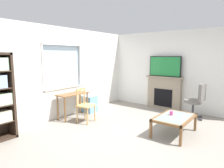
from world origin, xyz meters
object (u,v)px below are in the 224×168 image
plastic_drawer_unit (89,104)px  fireplace (164,93)px  tv (165,66)px  sippy_cup (171,113)px  wooden_chair (85,105)px  coffee_table (174,119)px  desk_under_window (73,98)px  office_chair (197,99)px

plastic_drawer_unit → fireplace: 2.47m
tv → sippy_cup: size_ratio=11.62×
wooden_chair → sippy_cup: 2.19m
plastic_drawer_unit → sippy_cup: bearing=-91.3°
coffee_table → wooden_chair: bearing=106.0°
desk_under_window → office_chair: office_chair is taller
wooden_chair → tv: tv is taller
desk_under_window → office_chair: 3.44m
plastic_drawer_unit → tv: (1.76, -1.69, 1.15)m
fireplace → office_chair: (-0.46, -1.14, 0.01)m
plastic_drawer_unit → coffee_table: size_ratio=0.48×
desk_under_window → tv: 3.07m
wooden_chair → tv: 2.91m
sippy_cup → plastic_drawer_unit: bearing=88.7°
plastic_drawer_unit → office_chair: size_ratio=0.51×
wooden_chair → office_chair: 3.07m
wooden_chair → fireplace: (2.53, -1.12, 0.08)m
tv → fireplace: bearing=0.0°
plastic_drawer_unit → office_chair: office_chair is taller
desk_under_window → sippy_cup: (0.65, -2.60, -0.12)m
desk_under_window → wooden_chair: wooden_chair is taller
tv → coffee_table: 2.40m
desk_under_window → office_chair: size_ratio=0.92×
tv → desk_under_window: bearing=146.4°
wooden_chair → coffee_table: size_ratio=0.84×
fireplace → tv: size_ratio=1.15×
office_chair → fireplace: bearing=68.0°
fireplace → tv: (-0.02, -0.00, 0.86)m
tv → office_chair: size_ratio=1.05×
wooden_chair → plastic_drawer_unit: bearing=36.9°
desk_under_window → plastic_drawer_unit: desk_under_window is taller
desk_under_window → wooden_chair: bearing=-95.0°
plastic_drawer_unit → office_chair: bearing=-65.0°
plastic_drawer_unit → sippy_cup: size_ratio=5.64×
plastic_drawer_unit → coffee_table: plastic_drawer_unit is taller
desk_under_window → sippy_cup: bearing=-76.0°
plastic_drawer_unit → wooden_chair: bearing=-143.1°
wooden_chair → sippy_cup: size_ratio=10.00×
desk_under_window → sippy_cup: size_ratio=10.24×
fireplace → coffee_table: 2.19m
coffee_table → sippy_cup: size_ratio=11.84×
desk_under_window → wooden_chair: (-0.05, -0.51, -0.11)m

